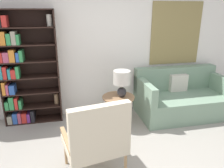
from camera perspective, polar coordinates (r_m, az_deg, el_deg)
The scene contains 6 objects.
wall_back at distance 4.19m, azimuth -3.55°, elevation 10.25°, with size 6.40×0.08×2.70m.
bookshelf at distance 4.11m, azimuth -22.48°, elevation 3.10°, with size 0.99×0.30×2.00m.
armchair at distance 2.61m, azimuth -3.96°, elevation -13.77°, with size 0.80×0.75×1.04m.
couch at distance 4.54m, azimuth 17.56°, elevation -3.50°, with size 1.71×0.95×0.88m.
side_table at distance 3.82m, azimuth 1.69°, elevation -4.05°, with size 0.56×0.56×0.55m.
table_lamp at distance 3.69m, azimuth 2.59°, elevation 0.99°, with size 0.29×0.29×0.47m.
Camera 1 is at (-0.60, -2.06, 1.98)m, focal length 35.00 mm.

